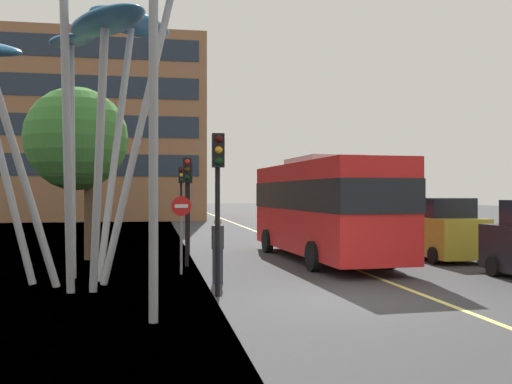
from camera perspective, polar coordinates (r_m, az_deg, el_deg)
The scene contains 15 objects.
ground at distance 13.41m, azimuth 6.06°, elevation -10.92°, with size 120.00×240.00×0.10m.
red_bus at distance 21.22m, azimuth 6.57°, elevation -1.20°, with size 3.21×10.27×3.77m.
leaf_sculpture at distance 16.58m, azimuth -18.34°, elevation 16.07°, with size 9.64×7.59×8.91m.
traffic_light_kerb_near at distance 13.70m, azimuth -3.78°, elevation 1.29°, with size 0.28×0.42×3.88m.
traffic_light_kerb_far at distance 19.36m, azimuth -6.83°, elevation 0.41°, with size 0.28×0.42×3.64m.
traffic_light_island_mid at distance 23.15m, azimuth -6.68°, elevation 0.35°, with size 0.28×0.42×3.65m.
traffic_light_opposite at distance 28.85m, azimuth -7.39°, elevation 0.40°, with size 0.28×0.42×3.75m.
car_parked_mid at distance 22.37m, azimuth 17.83°, elevation -3.66°, with size 2.01×3.87×2.28m.
car_parked_far at distance 28.89m, azimuth 11.91°, elevation -3.00°, with size 2.07×4.28×2.10m.
car_side_street at distance 35.40m, azimuth 6.64°, elevation -2.47°, with size 2.07×4.26×2.14m.
street_lamp at distance 11.47m, azimuth -8.24°, elevation 13.62°, with size 1.71×0.44×8.21m.
tree_pavement_near at distance 22.49m, azimuth -17.33°, elevation 5.07°, with size 3.75×4.62×6.44m.
pedestrian at distance 15.80m, azimuth -3.80°, elevation -5.76°, with size 0.34×0.34×1.80m.
no_entry_sign at distance 17.62m, azimuth -7.39°, elevation -2.96°, with size 0.60×0.12×2.37m.
backdrop_building at distance 57.48m, azimuth -17.21°, elevation 5.76°, with size 23.38×13.09×16.61m.
Camera 1 is at (-4.33, -12.66, 2.48)m, focal length 40.48 mm.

